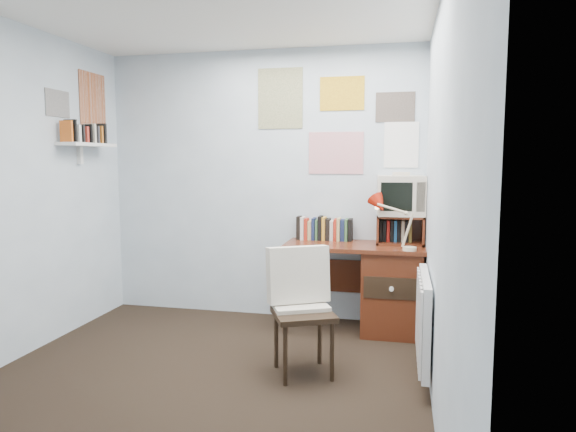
% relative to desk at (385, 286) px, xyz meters
% --- Properties ---
extents(ground, '(3.50, 3.50, 0.00)m').
position_rel_desk_xyz_m(ground, '(-1.17, -1.48, -0.41)').
color(ground, black).
rests_on(ground, ground).
extents(back_wall, '(3.00, 0.02, 2.50)m').
position_rel_desk_xyz_m(back_wall, '(-1.17, 0.27, 0.84)').
color(back_wall, silver).
rests_on(back_wall, ground).
extents(right_wall, '(0.02, 3.50, 2.50)m').
position_rel_desk_xyz_m(right_wall, '(0.33, -1.48, 0.84)').
color(right_wall, silver).
rests_on(right_wall, ground).
extents(desk, '(1.20, 0.55, 0.76)m').
position_rel_desk_xyz_m(desk, '(0.00, 0.00, 0.00)').
color(desk, '#5F2815').
rests_on(desk, ground).
extents(desk_chair, '(0.57, 0.56, 0.85)m').
position_rel_desk_xyz_m(desk_chair, '(-0.52, -1.03, 0.02)').
color(desk_chair, black).
rests_on(desk_chair, ground).
extents(desk_lamp, '(0.33, 0.31, 0.40)m').
position_rel_desk_xyz_m(desk_lamp, '(0.19, -0.22, 0.55)').
color(desk_lamp, red).
rests_on(desk_lamp, desk).
extents(tv_riser, '(0.40, 0.30, 0.25)m').
position_rel_desk_xyz_m(tv_riser, '(0.12, 0.11, 0.48)').
color(tv_riser, '#5F2815').
rests_on(tv_riser, desk).
extents(crt_tv, '(0.42, 0.39, 0.37)m').
position_rel_desk_xyz_m(crt_tv, '(0.11, 0.13, 0.79)').
color(crt_tv, beige).
rests_on(crt_tv, tv_riser).
extents(book_row, '(0.60, 0.14, 0.22)m').
position_rel_desk_xyz_m(book_row, '(-0.51, 0.18, 0.46)').
color(book_row, '#5F2815').
rests_on(book_row, desk).
extents(radiator, '(0.09, 0.80, 0.60)m').
position_rel_desk_xyz_m(radiator, '(0.29, -0.93, 0.01)').
color(radiator, white).
rests_on(radiator, right_wall).
extents(wall_shelf, '(0.20, 0.62, 0.24)m').
position_rel_desk_xyz_m(wall_shelf, '(-2.57, -0.38, 1.21)').
color(wall_shelf, white).
rests_on(wall_shelf, left_wall).
extents(posters_back, '(1.20, 0.01, 0.90)m').
position_rel_desk_xyz_m(posters_back, '(-0.47, 0.26, 1.44)').
color(posters_back, white).
rests_on(posters_back, back_wall).
extents(posters_left, '(0.01, 0.70, 0.60)m').
position_rel_desk_xyz_m(posters_left, '(-2.67, -0.38, 1.59)').
color(posters_left, white).
rests_on(posters_left, left_wall).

